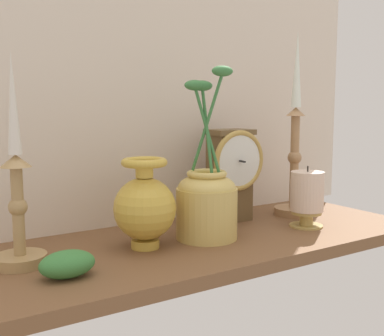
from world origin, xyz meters
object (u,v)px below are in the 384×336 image
(candlestick_tall_left, at_px, (17,199))
(pillar_candle_front, at_px, (307,196))
(candlestick_tall_center, at_px, (295,154))
(brass_vase_bulbous, at_px, (145,206))
(mantel_clock, at_px, (231,172))
(brass_vase_jar, at_px, (207,199))

(candlestick_tall_left, xyz_separation_m, pillar_candle_front, (0.58, -0.07, -0.04))
(candlestick_tall_center, xyz_separation_m, brass_vase_bulbous, (-0.42, -0.05, -0.07))
(candlestick_tall_center, distance_m, pillar_candle_front, 0.14)
(mantel_clock, bearing_deg, brass_vase_jar, -145.06)
(mantel_clock, bearing_deg, candlestick_tall_left, -172.99)
(brass_vase_bulbous, bearing_deg, candlestick_tall_center, 6.69)
(brass_vase_jar, xyz_separation_m, pillar_candle_front, (0.23, -0.04, -0.01))
(mantel_clock, height_order, candlestick_tall_center, candlestick_tall_center)
(brass_vase_jar, bearing_deg, brass_vase_bulbous, 176.82)
(candlestick_tall_left, bearing_deg, mantel_clock, 7.01)
(candlestick_tall_left, relative_size, brass_vase_jar, 1.04)
(candlestick_tall_left, xyz_separation_m, brass_vase_bulbous, (0.22, -0.02, -0.03))
(candlestick_tall_center, distance_m, brass_vase_jar, 0.30)
(candlestick_tall_left, height_order, brass_vase_jar, candlestick_tall_left)
(brass_vase_bulbous, bearing_deg, brass_vase_jar, -3.18)
(mantel_clock, bearing_deg, pillar_candle_front, -51.58)
(candlestick_tall_left, distance_m, brass_vase_jar, 0.35)
(brass_vase_bulbous, relative_size, brass_vase_jar, 0.50)
(pillar_candle_front, bearing_deg, candlestick_tall_left, 172.91)
(candlestick_tall_left, bearing_deg, pillar_candle_front, -7.09)
(brass_vase_bulbous, height_order, brass_vase_jar, brass_vase_jar)
(candlestick_tall_left, distance_m, brass_vase_bulbous, 0.22)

